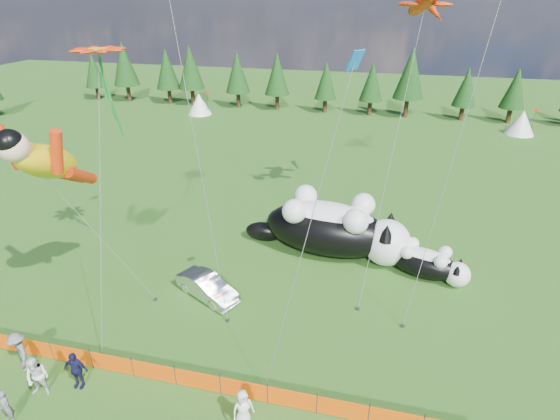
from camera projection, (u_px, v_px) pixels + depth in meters
The scene contains 16 objects.
ground at pixel (223, 340), 20.94m from camera, with size 160.00×160.00×0.00m, color #0F3D0B.
safety_fence at pixel (198, 380), 18.11m from camera, with size 22.06×0.06×1.10m.
tree_line at pixel (338, 83), 58.28m from camera, with size 90.00×4.00×8.00m, color black, non-canonical shape.
festival_tents at pixel (423, 117), 52.80m from camera, with size 50.00×3.20×2.80m, color white, non-canonical shape.
cat_large at pixel (334, 227), 27.11m from camera, with size 10.69×4.67×3.86m.
cat_small at pixel (428, 263), 25.19m from camera, with size 5.29×3.04×1.96m.
car at pixel (207, 287), 23.63m from camera, with size 1.34×3.84×1.27m, color silver.
spectator_a at pixel (6, 407), 16.65m from camera, with size 0.56×0.37×1.53m, color slate.
spectator_b at pixel (38, 377), 17.68m from camera, with size 0.94×0.55×1.93m, color silver.
spectator_c at pixel (76, 370), 18.10m from camera, with size 1.06×0.54×1.80m, color #15163C.
spectator_d at pixel (19, 352), 18.91m from camera, with size 1.26×0.65×1.94m, color slate.
spectator_e at pixel (243, 408), 16.47m from camera, with size 0.84×0.55×1.73m, color silver.
superhero_kite at pixel (48, 162), 19.19m from camera, with size 5.94×5.63×10.85m.
gecko_kite at pixel (425, 2), 25.24m from camera, with size 4.94×14.08×17.85m.
flower_kite at pixel (99, 54), 19.76m from camera, with size 2.96×7.30×13.83m.
diamond_kite_c at pixel (349, 85), 13.90m from camera, with size 3.00×2.56×13.78m.
Camera 1 is at (6.36, -14.86, 14.95)m, focal length 28.00 mm.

